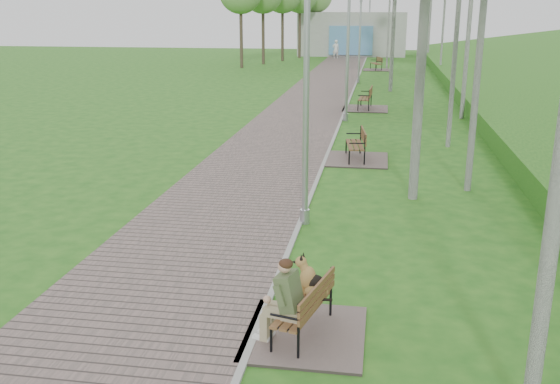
{
  "coord_description": "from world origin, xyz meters",
  "views": [
    {
      "loc": [
        1.55,
        -10.73,
        4.27
      ],
      "look_at": [
        -0.25,
        0.32,
        0.98
      ],
      "focal_mm": 40.0,
      "sensor_mm": 36.0,
      "label": 1
    }
  ],
  "objects": [
    {
      "name": "ground",
      "position": [
        0.0,
        0.0,
        0.0
      ],
      "size": [
        120.0,
        120.0,
        0.0
      ],
      "primitive_type": "plane",
      "color": "#225C19",
      "rests_on": "ground"
    },
    {
      "name": "walkway",
      "position": [
        -1.75,
        21.5,
        0.02
      ],
      "size": [
        3.5,
        67.0,
        0.04
      ],
      "primitive_type": "cube",
      "color": "#61544E",
      "rests_on": "ground"
    },
    {
      "name": "kerb",
      "position": [
        0.0,
        21.5,
        0.03
      ],
      "size": [
        0.1,
        67.0,
        0.05
      ],
      "primitive_type": "cube",
      "color": "#999993",
      "rests_on": "ground"
    },
    {
      "name": "building_north",
      "position": [
        -1.5,
        50.97,
        1.99
      ],
      "size": [
        10.0,
        5.2,
        4.0
      ],
      "color": "#9E9E99",
      "rests_on": "ground"
    },
    {
      "name": "bench_main",
      "position": [
        0.59,
        -3.21,
        0.39
      ],
      "size": [
        1.6,
        1.78,
        1.4
      ],
      "color": "#61544E",
      "rests_on": "ground"
    },
    {
      "name": "bench_second",
      "position": [
        0.85,
        7.26,
        0.21
      ],
      "size": [
        1.84,
        2.04,
        1.13
      ],
      "color": "#61544E",
      "rests_on": "ground"
    },
    {
      "name": "bench_third",
      "position": [
        0.82,
        17.11,
        0.23
      ],
      "size": [
        1.97,
        2.18,
        1.21
      ],
      "color": "#61544E",
      "rests_on": "ground"
    },
    {
      "name": "bench_far",
      "position": [
        1.04,
        35.84,
        0.22
      ],
      "size": [
        1.89,
        2.1,
        1.16
      ],
      "color": "#61544E",
      "rests_on": "ground"
    },
    {
      "name": "lamp_post_near",
      "position": [
        0.09,
        1.42,
        2.45
      ],
      "size": [
        0.2,
        0.2,
        5.24
      ],
      "color": "#9B9DA3",
      "rests_on": "ground"
    },
    {
      "name": "lamp_post_second",
      "position": [
        0.18,
        13.93,
        2.38
      ],
      "size": [
        0.2,
        0.2,
        5.09
      ],
      "color": "#9B9DA3",
      "rests_on": "ground"
    },
    {
      "name": "lamp_post_third",
      "position": [
        0.12,
        27.31,
        2.28
      ],
      "size": [
        0.19,
        0.19,
        4.89
      ],
      "color": "#9B9DA3",
      "rests_on": "ground"
    },
    {
      "name": "lamp_post_far",
      "position": [
        0.1,
        49.3,
        2.66
      ],
      "size": [
        0.22,
        0.22,
        5.69
      ],
      "color": "#9B9DA3",
      "rests_on": "ground"
    },
    {
      "name": "pedestrian_near",
      "position": [
        -2.68,
        46.0,
        0.83
      ],
      "size": [
        0.7,
        0.57,
        1.66
      ],
      "primitive_type": "imported",
      "rotation": [
        0.0,
        0.0,
        3.48
      ],
      "color": "silver",
      "rests_on": "ground"
    }
  ]
}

